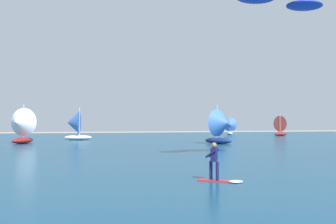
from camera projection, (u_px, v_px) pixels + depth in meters
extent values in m
cube|color=navy|center=(102.00, 143.00, 49.76)|extent=(160.00, 90.00, 0.10)
cube|color=red|center=(214.00, 180.00, 17.19)|extent=(1.38, 1.19, 0.05)
cylinder|color=#19194C|center=(217.00, 171.00, 17.02)|extent=(0.14, 0.14, 0.80)
cylinder|color=#19194C|center=(211.00, 170.00, 17.38)|extent=(0.14, 0.14, 0.80)
cube|color=#19194C|center=(214.00, 154.00, 17.22)|extent=(0.39, 0.42, 0.60)
sphere|color=#9E7051|center=(214.00, 145.00, 17.23)|extent=(0.22, 0.22, 0.22)
cylinder|color=#19194C|center=(211.00, 154.00, 17.05)|extent=(0.46, 0.37, 0.39)
cylinder|color=#19194C|center=(214.00, 153.00, 17.46)|extent=(0.46, 0.37, 0.39)
ellipsoid|color=white|center=(236.00, 181.00, 16.82)|extent=(0.90, 0.92, 0.08)
ellipsoid|color=#1E33B2|center=(304.00, 6.00, 26.72)|extent=(2.95, 2.57, 0.41)
ellipsoid|color=maroon|center=(23.00, 140.00, 47.03)|extent=(2.94, 4.20, 0.75)
cylinder|color=silver|center=(24.00, 120.00, 47.27)|extent=(0.12, 0.12, 3.99)
cone|color=white|center=(20.00, 122.00, 46.41)|extent=(3.78, 3.01, 3.36)
ellipsoid|color=silver|center=(230.00, 133.00, 78.96)|extent=(2.26, 3.37, 0.60)
cylinder|color=silver|center=(230.00, 124.00, 79.15)|extent=(0.10, 0.10, 3.20)
cone|color=#3F72CC|center=(230.00, 125.00, 78.46)|extent=(3.02, 2.34, 2.68)
ellipsoid|color=maroon|center=(281.00, 134.00, 73.60)|extent=(3.70, 2.53, 0.66)
cylinder|color=silver|center=(280.00, 123.00, 73.56)|extent=(0.11, 0.11, 3.51)
cone|color=#D84C3F|center=(283.00, 124.00, 74.02)|extent=(2.60, 3.32, 2.95)
ellipsoid|color=silver|center=(78.00, 137.00, 56.21)|extent=(4.07, 1.97, 0.73)
cylinder|color=silver|center=(79.00, 121.00, 56.29)|extent=(0.12, 0.12, 3.90)
cone|color=#3F72CC|center=(73.00, 123.00, 56.22)|extent=(2.23, 3.51, 3.27)
ellipsoid|color=navy|center=(218.00, 141.00, 46.57)|extent=(3.09, 4.00, 0.72)
cylinder|color=silver|center=(217.00, 121.00, 46.76)|extent=(0.12, 0.12, 3.86)
cone|color=#3F72CC|center=(223.00, 123.00, 46.14)|extent=(3.65, 3.09, 3.24)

